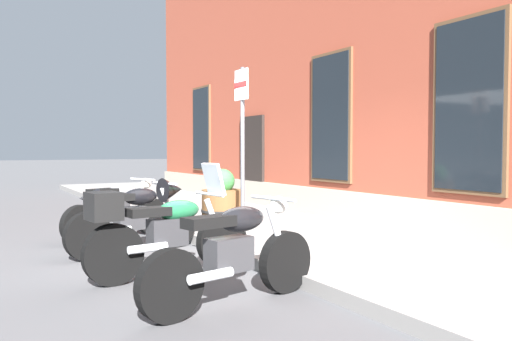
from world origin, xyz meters
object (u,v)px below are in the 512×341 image
at_px(motorcycle_black_naked, 235,254).
at_px(barrel_planter, 222,206).
at_px(parking_sign, 242,129).
at_px(motorcycle_grey_naked, 119,210).
at_px(motorcycle_black_sport, 139,213).
at_px(motorcycle_green_touring, 163,230).

xyz_separation_m(motorcycle_black_naked, barrel_planter, (-3.18, 1.42, 0.07)).
bearing_deg(parking_sign, motorcycle_black_naked, -29.71).
xyz_separation_m(motorcycle_grey_naked, barrel_planter, (0.93, 1.44, 0.08)).
distance_m(motorcycle_black_sport, barrel_planter, 1.51).
height_order(parking_sign, barrel_planter, parking_sign).
relative_size(motorcycle_grey_naked, motorcycle_black_naked, 0.96).
distance_m(motorcycle_green_touring, motorcycle_black_naked, 1.38).
distance_m(motorcycle_green_touring, parking_sign, 2.16).
bearing_deg(barrel_planter, parking_sign, -7.49).
relative_size(motorcycle_grey_naked, motorcycle_black_sport, 0.96).
relative_size(motorcycle_black_sport, motorcycle_black_naked, 1.00).
bearing_deg(motorcycle_green_touring, barrel_planter, 137.89).
xyz_separation_m(motorcycle_black_sport, motorcycle_green_touring, (1.51, -0.17, -0.02)).
relative_size(motorcycle_green_touring, motorcycle_black_naked, 1.04).
height_order(motorcycle_black_naked, parking_sign, parking_sign).
bearing_deg(motorcycle_grey_naked, motorcycle_black_sport, -1.59).
bearing_deg(barrel_planter, motorcycle_green_touring, -42.11).
distance_m(motorcycle_black_sport, motorcycle_black_naked, 2.87).
height_order(motorcycle_grey_naked, motorcycle_black_naked, motorcycle_black_naked).
bearing_deg(parking_sign, motorcycle_black_sport, -113.45).
bearing_deg(motorcycle_green_touring, motorcycle_grey_naked, 175.66).
distance_m(motorcycle_black_naked, barrel_planter, 3.49).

